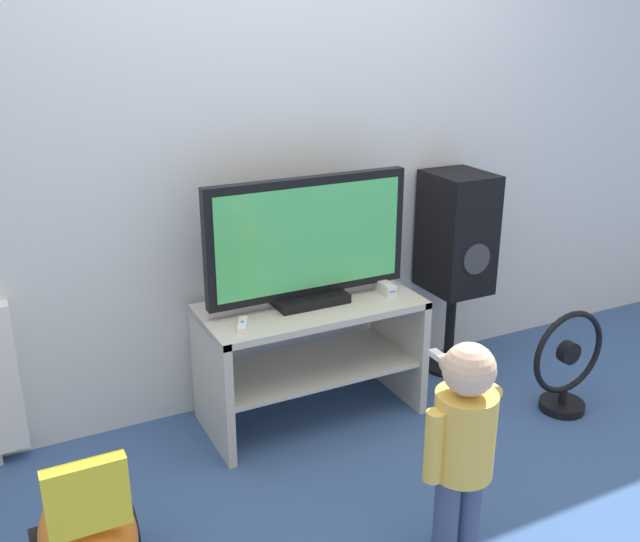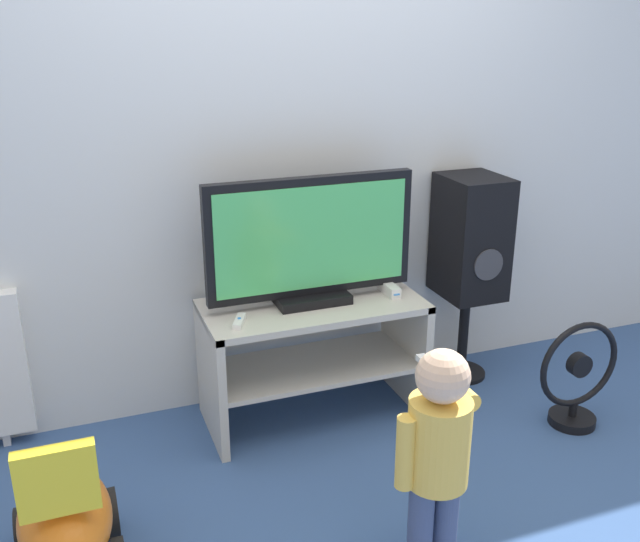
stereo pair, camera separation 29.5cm
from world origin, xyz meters
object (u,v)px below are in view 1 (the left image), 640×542
Objects in this scene: floor_fan at (567,366)px; ride_on_toy at (88,536)px; remote_primary at (242,325)px; child at (462,434)px; speaker_tower at (456,238)px; game_console at (383,286)px; television at (308,243)px.

floor_fan is 2.16m from ride_on_toy.
remote_primary is 0.98m from ride_on_toy.
child is at bearing -66.18° from remote_primary.
ride_on_toy is (-1.93, -0.74, -0.50)m from speaker_tower.
game_console is 0.20× the size of child.
television is 0.85m from speaker_tower.
speaker_tower reaches higher than ride_on_toy.
television is 0.44m from game_console.
floor_fan is (1.42, -0.38, -0.34)m from remote_primary.
television is 5.91× the size of game_console.
floor_fan is (1.01, 0.53, -0.24)m from child.
child reaches higher than remote_primary.
remote_primary is (-0.71, -0.08, -0.01)m from game_console.
remote_primary is at bearing -173.28° from game_console.
game_console is at bearing 23.47° from ride_on_toy.
speaker_tower is 2.12m from ride_on_toy.
ride_on_toy is at bearing -158.99° from speaker_tower.
speaker_tower is (1.19, 0.20, 0.15)m from remote_primary.
remote_primary is (-0.35, -0.12, -0.26)m from television.
floor_fan is at bearing -25.38° from television.
child is 1.59× the size of floor_fan.
speaker_tower is at bearing 111.17° from floor_fan.
television reaches higher than remote_primary.
speaker_tower reaches higher than game_console.
child is 1.17m from floor_fan.
remote_primary is 1.22m from speaker_tower.
child is 1.42× the size of ride_on_toy.
floor_fan is at bearing -15.17° from remote_primary.
floor_fan is (1.07, -0.51, -0.60)m from television.
remote_primary is 0.13× the size of speaker_tower.
child is 0.77× the size of speaker_tower.
speaker_tower is at bearing 9.33° from remote_primary.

